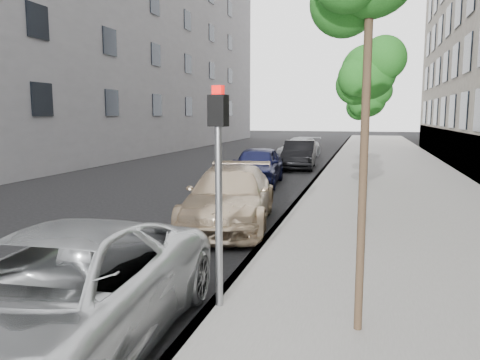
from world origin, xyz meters
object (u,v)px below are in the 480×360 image
at_px(tree_mid, 370,72).
at_px(suv, 230,197).
at_px(signal_pole, 219,171).
at_px(sedan_rear, 300,148).
at_px(sedan_black, 299,155).
at_px(sedan_blue, 257,166).
at_px(minivan, 54,298).
at_px(tree_far, 369,99).

relative_size(tree_mid, suv, 0.90).
distance_m(signal_pole, sedan_rear, 24.68).
distance_m(sedan_black, sedan_rear, 6.18).
height_order(signal_pole, sedan_black, signal_pole).
xyz_separation_m(sedan_blue, sedan_black, (0.85, 6.02, -0.04)).
bearing_deg(minivan, tree_far, 73.64).
relative_size(suv, sedan_black, 1.14).
bearing_deg(suv, sedan_blue, 89.55).
xyz_separation_m(tree_far, signal_pole, (-1.93, -12.76, -1.37)).
bearing_deg(suv, tree_mid, 8.01).
xyz_separation_m(minivan, sedan_blue, (-0.89, 14.02, 0.04)).
distance_m(tree_far, sedan_black, 7.12).
height_order(tree_mid, suv, tree_mid).
xyz_separation_m(sedan_black, sedan_rear, (-0.84, 6.13, -0.06)).
relative_size(signal_pole, sedan_rear, 0.66).
bearing_deg(tree_far, sedan_black, 121.09).
bearing_deg(suv, minivan, -98.32).
xyz_separation_m(tree_far, minivan, (-3.37, -14.40, -2.68)).
bearing_deg(signal_pole, tree_mid, 81.28).
xyz_separation_m(tree_mid, sedan_rear, (-4.25, 18.28, -3.18)).
relative_size(sedan_black, sedan_rear, 0.96).
relative_size(signal_pole, sedan_black, 0.68).
bearing_deg(tree_far, minivan, -103.18).
relative_size(minivan, sedan_rear, 1.14).
height_order(signal_pole, suv, signal_pole).
bearing_deg(sedan_blue, suv, -87.02).
xyz_separation_m(sedan_blue, sedan_rear, (0.01, 12.15, -0.10)).
bearing_deg(sedan_rear, signal_pole, -74.74).
bearing_deg(tree_mid, tree_far, 90.00).
distance_m(tree_mid, suv, 4.66).
height_order(minivan, sedan_rear, minivan).
relative_size(tree_mid, sedan_blue, 1.01).
relative_size(tree_mid, signal_pole, 1.50).
distance_m(suv, sedan_blue, 7.14).
bearing_deg(sedan_black, tree_far, -62.60).
distance_m(signal_pole, sedan_blue, 12.66).
height_order(tree_mid, sedan_rear, tree_mid).
bearing_deg(sedan_black, signal_pole, -89.09).
xyz_separation_m(tree_far, suv, (-3.33, -7.45, -2.68)).
bearing_deg(sedan_blue, sedan_black, 77.42).
height_order(minivan, sedan_blue, sedan_blue).
relative_size(tree_far, sedan_blue, 0.91).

